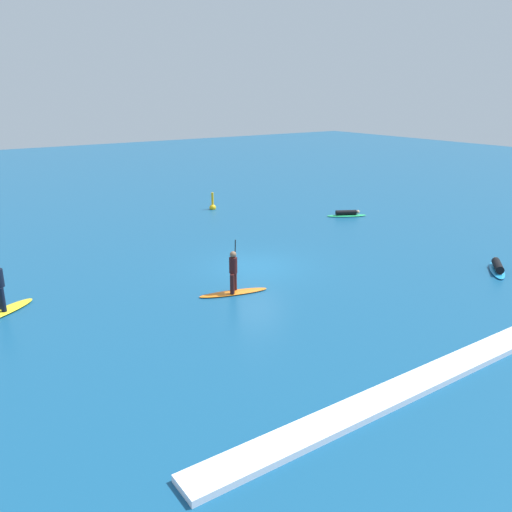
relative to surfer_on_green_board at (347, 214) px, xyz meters
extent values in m
plane|color=navy|center=(-10.47, -4.96, -0.14)|extent=(120.00, 120.00, 0.00)
ellipsoid|color=#23B266|center=(-0.01, 0.00, -0.10)|extent=(2.58, 1.79, 0.09)
cylinder|color=black|center=(-0.05, 0.03, 0.11)|extent=(1.32, 0.90, 0.31)
sphere|color=tan|center=(0.64, -0.34, 0.13)|extent=(0.31, 0.31, 0.23)
ellipsoid|color=yellow|center=(-21.03, -4.08, -0.09)|extent=(2.61, 2.02, 0.11)
cylinder|color=black|center=(-21.04, -3.94, 0.42)|extent=(0.25, 0.25, 0.91)
cylinder|color=black|center=(-21.03, -4.23, 0.42)|extent=(0.25, 0.25, 0.91)
ellipsoid|color=#1E8CD1|center=(-1.96, -11.62, -0.09)|extent=(2.28, 2.01, 0.11)
cylinder|color=black|center=(-2.00, -11.65, 0.14)|extent=(1.31, 1.16, 0.35)
sphere|color=tan|center=(-1.36, -11.13, 0.16)|extent=(0.34, 0.34, 0.24)
ellipsoid|color=orange|center=(-13.12, -7.23, -0.10)|extent=(2.86, 1.24, 0.09)
cylinder|color=#381414|center=(-13.27, -7.38, 0.34)|extent=(0.22, 0.22, 0.79)
cylinder|color=#381414|center=(-12.97, -7.09, 0.34)|extent=(0.22, 0.22, 0.79)
cylinder|color=#381414|center=(-13.12, -7.23, 1.05)|extent=(0.39, 0.39, 0.63)
sphere|color=brown|center=(-13.12, -7.23, 1.49)|extent=(0.31, 0.31, 0.26)
cylinder|color=black|center=(-12.91, -7.02, 0.99)|extent=(0.11, 0.26, 2.08)
cube|color=black|center=(-12.91, -7.02, 0.00)|extent=(0.11, 0.21, 0.32)
sphere|color=yellow|center=(-6.07, 6.67, -0.03)|extent=(0.44, 0.44, 0.44)
cylinder|color=yellow|center=(-6.07, 6.67, 0.43)|extent=(0.16, 0.16, 1.15)
cube|color=white|center=(-10.47, -15.88, -0.05)|extent=(18.61, 0.90, 0.18)
camera|label=1|loc=(-23.38, -23.77, 7.61)|focal=36.77mm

